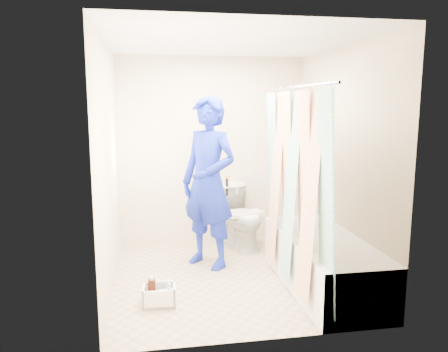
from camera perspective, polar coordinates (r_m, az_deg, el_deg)
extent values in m
plane|color=tan|center=(4.75, 0.83, -12.88)|extent=(2.60, 2.60, 0.00)
cube|color=white|center=(4.43, 0.91, 17.18)|extent=(2.40, 2.60, 0.02)
cube|color=beige|center=(5.71, -1.52, 3.37)|extent=(2.40, 0.02, 2.40)
cube|color=beige|center=(3.18, 5.15, -1.52)|extent=(2.40, 0.02, 2.40)
cube|color=beige|center=(4.38, -14.77, 1.21)|extent=(0.02, 2.60, 2.40)
cube|color=beige|center=(4.80, 15.11, 1.89)|extent=(0.02, 2.60, 2.40)
cube|color=white|center=(4.51, 12.75, -10.97)|extent=(0.70, 1.75, 0.50)
cube|color=silver|center=(4.44, 12.85, -8.42)|extent=(0.58, 1.63, 0.06)
cylinder|color=silver|center=(4.11, 9.29, 11.37)|extent=(0.02, 1.90, 0.02)
cube|color=white|center=(4.19, 8.95, -1.46)|extent=(0.06, 1.75, 1.80)
imported|color=white|center=(5.55, 2.13, -5.32)|extent=(0.64, 0.86, 0.78)
cube|color=silver|center=(5.43, 2.78, -4.93)|extent=(0.52, 0.34, 0.04)
cylinder|color=black|center=(5.61, 0.38, -1.40)|extent=(0.04, 0.04, 0.23)
cylinder|color=gold|center=(5.59, 0.38, -0.14)|extent=(0.06, 0.06, 0.03)
cylinder|color=white|center=(5.68, 1.68, -1.48)|extent=(0.03, 0.03, 0.19)
imported|color=navy|center=(4.79, -2.04, -0.88)|extent=(0.80, 0.81, 1.89)
cube|color=white|center=(4.17, -8.43, -16.09)|extent=(0.31, 0.26, 0.03)
cube|color=white|center=(4.14, -10.43, -15.16)|extent=(0.03, 0.24, 0.18)
cube|color=white|center=(4.13, -6.47, -15.14)|extent=(0.03, 0.24, 0.18)
cube|color=white|center=(4.04, -8.52, -15.80)|extent=(0.30, 0.04, 0.18)
cube|color=white|center=(4.23, -8.39, -14.55)|extent=(0.30, 0.04, 0.18)
cylinder|color=#3A170B|center=(4.16, -9.42, -14.44)|extent=(0.07, 0.07, 0.20)
cylinder|color=white|center=(4.17, -7.59, -14.50)|extent=(0.06, 0.06, 0.18)
cylinder|color=#FEE7C7|center=(4.09, -8.20, -15.38)|extent=(0.04, 0.04, 0.13)
cylinder|color=#3A170B|center=(4.10, -9.48, -15.88)|extent=(0.06, 0.06, 0.06)
cylinder|color=gold|center=(4.08, -9.49, -15.43)|extent=(0.06, 0.06, 0.01)
imported|color=white|center=(4.08, -7.20, -14.93)|extent=(0.11, 0.11, 0.19)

